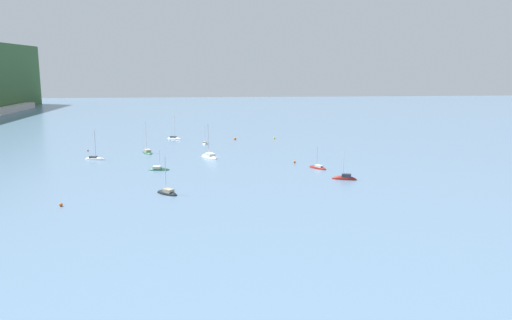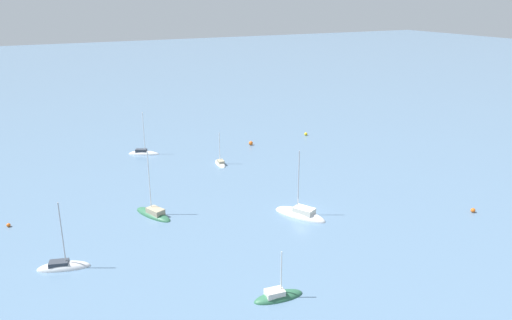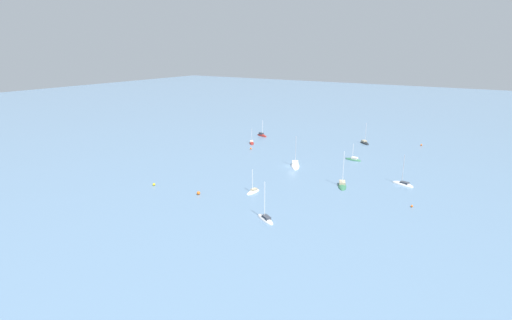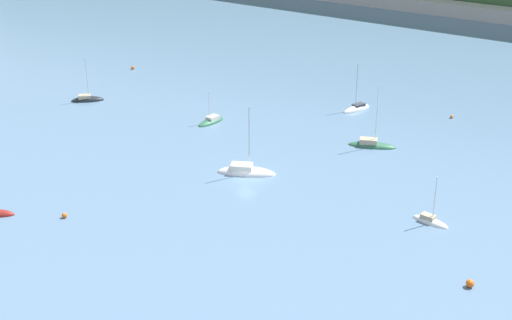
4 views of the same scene
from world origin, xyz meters
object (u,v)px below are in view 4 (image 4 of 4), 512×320
(mooring_buoy_3, at_px, (452,117))
(mooring_buoy_2, at_px, (133,68))
(sailboat_3, at_px, (211,122))
(sailboat_4, at_px, (372,145))
(mooring_buoy_4, at_px, (470,283))
(sailboat_5, at_px, (430,222))
(sailboat_2, at_px, (246,173))
(sailboat_8, at_px, (357,109))
(sailboat_0, at_px, (87,100))
(mooring_buoy_1, at_px, (64,215))

(mooring_buoy_3, bearing_deg, mooring_buoy_2, -171.28)
(sailboat_3, bearing_deg, sailboat_4, 108.38)
(mooring_buoy_2, distance_m, mooring_buoy_3, 65.69)
(mooring_buoy_3, relative_size, mooring_buoy_4, 0.61)
(sailboat_4, height_order, mooring_buoy_3, sailboat_4)
(sailboat_5, relative_size, mooring_buoy_4, 7.70)
(sailboat_2, bearing_deg, mooring_buoy_3, 40.57)
(sailboat_8, xyz_separation_m, mooring_buoy_4, (35.65, -42.35, 0.35))
(sailboat_5, bearing_deg, sailboat_8, 137.19)
(sailboat_0, distance_m, sailboat_5, 69.28)
(sailboat_0, distance_m, sailboat_4, 52.96)
(sailboat_3, xyz_separation_m, mooring_buoy_3, (31.99, 25.26, 0.17))
(sailboat_3, distance_m, sailboat_8, 25.95)
(sailboat_3, height_order, mooring_buoy_2, sailboat_3)
(sailboat_3, xyz_separation_m, mooring_buoy_1, (6.18, -36.71, 0.24))
(sailboat_4, relative_size, sailboat_8, 1.13)
(sailboat_4, relative_size, mooring_buoy_3, 19.37)
(sailboat_0, distance_m, mooring_buoy_2, 20.96)
(mooring_buoy_4, bearing_deg, sailboat_0, 166.72)
(sailboat_2, xyz_separation_m, mooring_buoy_2, (-49.69, 28.40, 0.23))
(mooring_buoy_2, distance_m, mooring_buoy_4, 93.42)
(sailboat_2, distance_m, mooring_buoy_4, 36.95)
(sailboat_4, height_order, sailboat_5, sailboat_4)
(sailboat_4, xyz_separation_m, mooring_buoy_3, (5.36, 19.16, 0.13))
(sailboat_4, bearing_deg, sailboat_0, 168.89)
(sailboat_2, xyz_separation_m, mooring_buoy_4, (35.71, -9.47, 0.33))
(mooring_buoy_1, xyz_separation_m, mooring_buoy_2, (-39.12, 52.00, 0.01))
(sailboat_5, bearing_deg, sailboat_0, -179.37)
(sailboat_8, relative_size, mooring_buoy_1, 13.77)
(sailboat_3, bearing_deg, mooring_buoy_2, -109.43)
(sailboat_0, distance_m, sailboat_3, 25.66)
(sailboat_8, height_order, mooring_buoy_1, sailboat_8)
(sailboat_5, xyz_separation_m, mooring_buoy_4, (8.89, -10.88, 0.33))
(sailboat_5, bearing_deg, mooring_buoy_4, -43.92)
(sailboat_3, relative_size, sailboat_4, 0.59)
(sailboat_2, height_order, sailboat_3, sailboat_2)
(sailboat_2, relative_size, sailboat_3, 1.78)
(mooring_buoy_3, bearing_deg, sailboat_3, -141.71)
(sailboat_4, relative_size, mooring_buoy_1, 15.55)
(mooring_buoy_2, bearing_deg, mooring_buoy_4, -23.92)
(sailboat_0, relative_size, sailboat_8, 0.96)
(sailboat_2, height_order, mooring_buoy_4, sailboat_2)
(mooring_buoy_2, bearing_deg, sailboat_5, -19.43)
(sailboat_8, bearing_deg, mooring_buoy_2, -68.84)
(mooring_buoy_3, distance_m, mooring_buoy_4, 52.03)
(sailboat_0, height_order, sailboat_8, sailboat_8)
(sailboat_4, bearing_deg, sailboat_3, 170.55)
(sailboat_0, distance_m, sailboat_2, 42.99)
(sailboat_2, bearing_deg, sailboat_3, 114.19)
(sailboat_4, xyz_separation_m, sailboat_8, (-9.82, 13.67, -0.05))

